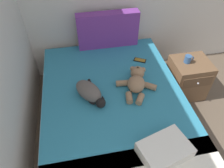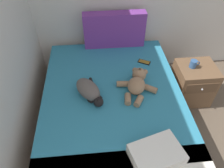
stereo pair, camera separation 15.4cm
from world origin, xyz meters
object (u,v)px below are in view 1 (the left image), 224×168
(bed, at_px, (113,108))
(cell_phone, at_px, (140,60))
(throw_pillow, at_px, (165,150))
(patterned_cushion, at_px, (108,30))
(nightstand, at_px, (187,78))
(teddy_bear, at_px, (137,81))
(mug, at_px, (188,59))
(cat, at_px, (90,92))

(bed, bearing_deg, cell_phone, 47.62)
(bed, xyz_separation_m, throw_pillow, (0.28, -0.75, 0.31))
(cell_phone, bearing_deg, patterned_cushion, 128.89)
(bed, height_order, nightstand, nightstand)
(throw_pillow, bearing_deg, patterned_cushion, 95.95)
(patterned_cushion, distance_m, teddy_bear, 0.86)
(teddy_bear, height_order, mug, teddy_bear)
(teddy_bear, relative_size, cell_phone, 3.11)
(teddy_bear, distance_m, nightstand, 0.89)
(cat, xyz_separation_m, nightstand, (1.30, 0.32, -0.32))
(patterned_cushion, distance_m, mug, 1.06)
(patterned_cushion, relative_size, mug, 6.54)
(nightstand, bearing_deg, bed, -163.81)
(teddy_bear, bearing_deg, bed, -168.13)
(teddy_bear, height_order, cell_phone, teddy_bear)
(cat, bearing_deg, throw_pillow, -54.91)
(patterned_cushion, bearing_deg, throw_pillow, -84.05)
(bed, bearing_deg, throw_pillow, -69.59)
(throw_pillow, bearing_deg, mug, 56.54)
(cat, xyz_separation_m, throw_pillow, (0.52, -0.74, -0.02))
(cat, height_order, throw_pillow, cat)
(cat, xyz_separation_m, mug, (1.23, 0.33, -0.01))
(bed, distance_m, cell_phone, 0.70)
(teddy_bear, distance_m, cell_phone, 0.46)
(bed, xyz_separation_m, patterned_cushion, (0.11, 0.89, 0.49))
(cat, xyz_separation_m, teddy_bear, (0.51, 0.07, -0.00))
(cat, relative_size, teddy_bear, 0.86)
(bed, distance_m, patterned_cushion, 1.02)
(throw_pillow, bearing_deg, nightstand, 53.66)
(bed, distance_m, mug, 1.09)
(bed, xyz_separation_m, cat, (-0.24, -0.01, 0.33))
(cell_phone, distance_m, nightstand, 0.69)
(bed, xyz_separation_m, cell_phone, (0.44, 0.48, 0.26))
(throw_pillow, xyz_separation_m, mug, (0.71, 1.08, 0.00))
(cat, height_order, cell_phone, cat)
(teddy_bear, bearing_deg, patterned_cushion, 100.95)
(bed, bearing_deg, cat, -177.63)
(nightstand, bearing_deg, throw_pillow, -126.34)
(throw_pillow, height_order, mug, throw_pillow)
(bed, bearing_deg, patterned_cushion, 83.03)
(bed, height_order, cat, cat)
(teddy_bear, relative_size, throw_pillow, 1.28)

